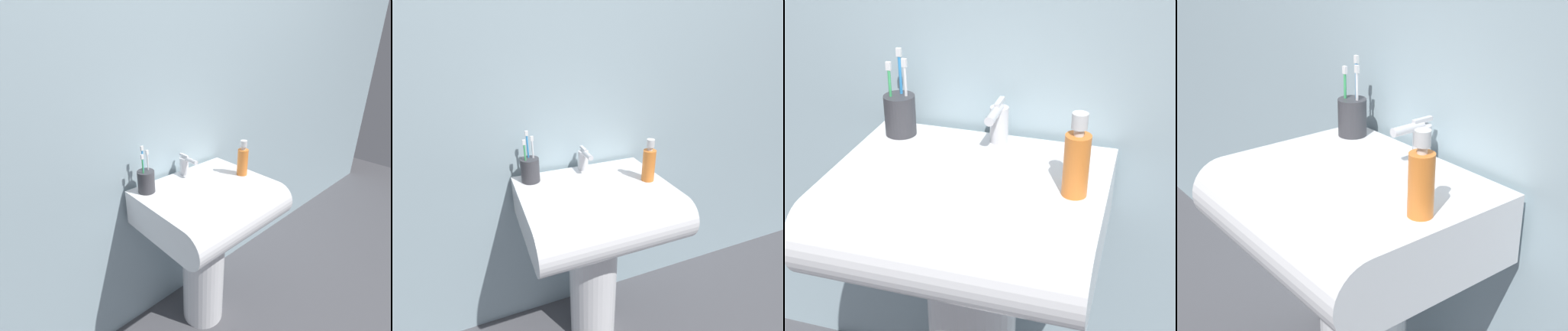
% 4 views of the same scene
% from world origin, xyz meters
% --- Properties ---
extents(sink_basin, '(0.59, 0.49, 0.17)m').
position_xyz_m(sink_basin, '(0.00, -0.06, 0.72)').
color(sink_basin, white).
rests_on(sink_basin, sink_pedestal).
extents(faucet, '(0.04, 0.12, 0.11)m').
position_xyz_m(faucet, '(0.02, 0.16, 0.86)').
color(faucet, silver).
rests_on(faucet, sink_basin).
extents(toothbrush_cup, '(0.08, 0.08, 0.21)m').
position_xyz_m(toothbrush_cup, '(-0.22, 0.14, 0.86)').
color(toothbrush_cup, '#38383D').
rests_on(toothbrush_cup, sink_basin).
extents(soap_bottle, '(0.05, 0.05, 0.18)m').
position_xyz_m(soap_bottle, '(0.23, -0.03, 0.88)').
color(soap_bottle, orange).
rests_on(soap_bottle, sink_basin).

